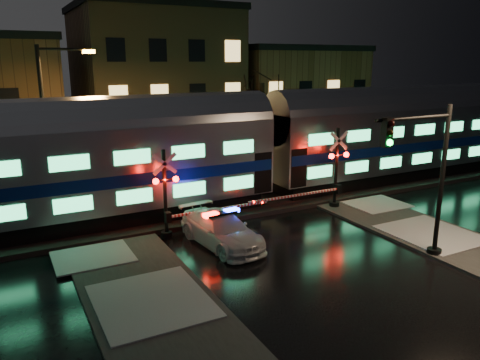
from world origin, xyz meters
The scene contains 11 objects.
ground centered at (0.00, 0.00, 0.00)m, with size 120.00×120.00×0.00m, color black.
ballast centered at (0.00, 5.00, 0.12)m, with size 90.00×4.20×0.24m, color black.
sidewalk_left centered at (-6.50, -6.00, 0.06)m, with size 4.00×20.00×0.12m, color #2D2D2D.
building_mid centered at (2.00, 22.50, 5.75)m, with size 12.00×11.00×11.50m, color brown.
building_right centered at (15.00, 22.00, 4.25)m, with size 12.00×10.00×8.50m, color brown.
train centered at (2.57, 5.00, 3.38)m, with size 51.00×3.12×5.92m.
police_car centered at (-2.32, 0.50, 0.70)m, with size 2.46×4.95×1.54m.
crossing_signal_right centered at (4.94, 2.31, 1.79)m, with size 6.09×0.67×4.31m.
crossing_signal_left centered at (-3.76, 2.30, 1.65)m, with size 5.65×0.65×4.00m.
traffic_light centered at (3.86, -4.56, 3.24)m, with size 3.94×0.71×6.09m.
streetlight centered at (-7.82, 9.00, 4.87)m, with size 2.82×0.30×8.44m.
Camera 1 is at (-10.33, -16.45, 7.67)m, focal length 35.00 mm.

